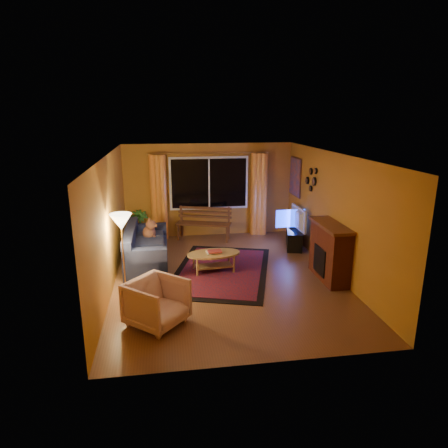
{
  "coord_description": "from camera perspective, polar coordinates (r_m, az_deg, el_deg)",
  "views": [
    {
      "loc": [
        -1.2,
        -7.56,
        3.27
      ],
      "look_at": [
        0.0,
        0.3,
        1.05
      ],
      "focal_mm": 32.0,
      "sensor_mm": 36.0,
      "label": 1
    }
  ],
  "objects": [
    {
      "name": "rug",
      "position": [
        8.62,
        -0.34,
        -6.63
      ],
      "size": [
        2.72,
        3.46,
        0.02
      ],
      "primitive_type": "cube",
      "rotation": [
        0.0,
        0.0,
        -0.29
      ],
      "color": "maroon",
      "rests_on": "ground"
    },
    {
      "name": "coffee_table",
      "position": [
        8.53,
        -1.49,
        -5.45
      ],
      "size": [
        1.24,
        1.24,
        0.41
      ],
      "primitive_type": "cylinder",
      "rotation": [
        0.0,
        0.0,
        0.09
      ],
      "color": "#AD884E",
      "rests_on": "ground"
    },
    {
      "name": "armchair",
      "position": [
        6.49,
        -9.58,
        -10.75
      ],
      "size": [
        1.09,
        1.1,
        0.82
      ],
      "primitive_type": "imported",
      "rotation": [
        0.0,
        0.0,
        0.85
      ],
      "color": "beige",
      "rests_on": "ground"
    },
    {
      "name": "dog",
      "position": [
        9.41,
        -10.65,
        -0.97
      ],
      "size": [
        0.42,
        0.48,
        0.44
      ],
      "primitive_type": null,
      "rotation": [
        0.0,
        0.0,
        -0.39
      ],
      "color": "brown",
      "rests_on": "sofa"
    },
    {
      "name": "curtain_rod",
      "position": [
        10.58,
        -2.15,
        10.06
      ],
      "size": [
        3.2,
        0.03,
        0.03
      ],
      "primitive_type": "cylinder",
      "rotation": [
        0.0,
        1.57,
        0.0
      ],
      "color": "#BF8C3F",
      "rests_on": "wall_back"
    },
    {
      "name": "wall_right",
      "position": [
        8.55,
        15.46,
        1.37
      ],
      "size": [
        0.02,
        6.0,
        2.5
      ],
      "primitive_type": "cube",
      "color": "#BA7A2B",
      "rests_on": "ground"
    },
    {
      "name": "television",
      "position": [
        10.1,
        10.1,
        0.81
      ],
      "size": [
        0.14,
        0.98,
        0.56
      ],
      "primitive_type": "imported",
      "rotation": [
        0.0,
        0.0,
        1.59
      ],
      "color": "black",
      "rests_on": "tv_console"
    },
    {
      "name": "curtain_right",
      "position": [
        10.96,
        4.97,
        4.23
      ],
      "size": [
        0.36,
        0.36,
        2.24
      ],
      "primitive_type": "cylinder",
      "color": "orange",
      "rests_on": "ground"
    },
    {
      "name": "fireplace",
      "position": [
        8.32,
        14.89,
        -4.03
      ],
      "size": [
        0.4,
        1.2,
        1.1
      ],
      "primitive_type": "cube",
      "color": "maroon",
      "rests_on": "ground"
    },
    {
      "name": "bench",
      "position": [
        10.64,
        -2.93,
        -1.1
      ],
      "size": [
        1.51,
        0.85,
        0.43
      ],
      "primitive_type": "cube",
      "rotation": [
        0.0,
        0.0,
        -0.31
      ],
      "color": "#512B18",
      "rests_on": "ground"
    },
    {
      "name": "wall_back",
      "position": [
        10.83,
        -2.17,
        4.84
      ],
      "size": [
        4.5,
        0.02,
        2.5
      ],
      "primitive_type": "cube",
      "color": "#BA7A2B",
      "rests_on": "ground"
    },
    {
      "name": "ceiling",
      "position": [
        7.69,
        0.34,
        9.93
      ],
      "size": [
        4.5,
        6.0,
        0.02
      ],
      "primitive_type": "cube",
      "color": "white",
      "rests_on": "ground"
    },
    {
      "name": "window",
      "position": [
        10.73,
        -2.14,
        5.83
      ],
      "size": [
        2.0,
        0.02,
        1.3
      ],
      "primitive_type": "cube",
      "color": "black",
      "rests_on": "wall_back"
    },
    {
      "name": "painting",
      "position": [
        10.7,
        10.14,
        6.66
      ],
      "size": [
        0.04,
        0.76,
        0.96
      ],
      "primitive_type": "cube",
      "color": "#C85429",
      "rests_on": "wall_right"
    },
    {
      "name": "wall_left",
      "position": [
        7.9,
        -16.09,
        0.15
      ],
      "size": [
        0.02,
        6.0,
        2.5
      ],
      "primitive_type": "cube",
      "color": "#BA7A2B",
      "rests_on": "ground"
    },
    {
      "name": "floor_lamp",
      "position": [
        7.67,
        -14.21,
        -4.05
      ],
      "size": [
        0.3,
        0.3,
        1.51
      ],
      "primitive_type": "cylinder",
      "rotation": [
        0.0,
        0.0,
        -0.21
      ],
      "color": "#BF8C3F",
      "rests_on": "ground"
    },
    {
      "name": "floor",
      "position": [
        8.33,
        0.31,
        -7.6
      ],
      "size": [
        4.5,
        6.0,
        0.02
      ],
      "primitive_type": "cube",
      "color": "brown",
      "rests_on": "ground"
    },
    {
      "name": "mirror_cluster",
      "position": [
        9.6,
        12.31,
        6.44
      ],
      "size": [
        0.06,
        0.6,
        0.56
      ],
      "primitive_type": null,
      "color": "black",
      "rests_on": "wall_right"
    },
    {
      "name": "potted_plant",
      "position": [
        10.67,
        -11.93,
        -0.29
      ],
      "size": [
        0.61,
        0.61,
        0.82
      ],
      "primitive_type": "imported",
      "rotation": [
        0.0,
        0.0,
        0.44
      ],
      "color": "#235B1E",
      "rests_on": "ground"
    },
    {
      "name": "tv_console",
      "position": [
        10.24,
        9.96,
        -1.94
      ],
      "size": [
        0.64,
        1.14,
        0.45
      ],
      "primitive_type": "cube",
      "rotation": [
        0.0,
        0.0,
        -0.27
      ],
      "color": "black",
      "rests_on": "ground"
    },
    {
      "name": "sofa",
      "position": [
        9.03,
        -10.98,
        -3.11
      ],
      "size": [
        0.9,
        2.07,
        0.84
      ],
      "primitive_type": "cube",
      "rotation": [
        0.0,
        0.0,
        -0.01
      ],
      "color": "#1E2444",
      "rests_on": "ground"
    },
    {
      "name": "curtain_left",
      "position": [
        10.66,
        -9.32,
        3.76
      ],
      "size": [
        0.36,
        0.36,
        2.24
      ],
      "primitive_type": "cylinder",
      "color": "orange",
      "rests_on": "ground"
    }
  ]
}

